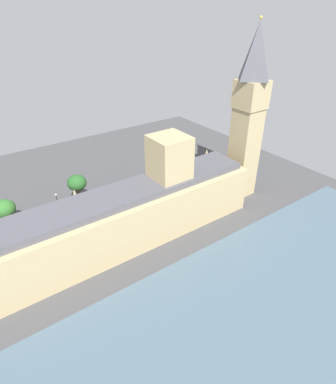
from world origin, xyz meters
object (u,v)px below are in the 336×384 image
object	(u,v)px
plane_tree_far_end	(4,209)
street_lamp_midblock	(57,199)
street_lamp_near_tower	(167,164)
pedestrian_opposite_hall	(97,224)
plane_tree_under_trees	(77,183)
car_dark_green_corner	(171,184)
pedestrian_leading	(197,186)
parliament_building	(134,212)
car_blue_by_river_gate	(124,203)
clock_tower	(249,113)
double_decker_bus_kerbside	(60,217)

from	to	relation	value
plane_tree_far_end	street_lamp_midblock	size ratio (longest dim) A/B	1.40
street_lamp_near_tower	street_lamp_midblock	world-z (taller)	street_lamp_near_tower
pedestrian_opposite_hall	plane_tree_under_trees	bearing A→B (deg)	94.41
plane_tree_under_trees	street_lamp_midblock	size ratio (longest dim) A/B	1.65
plane_tree_under_trees	street_lamp_near_tower	bearing A→B (deg)	-89.16
pedestrian_opposite_hall	car_dark_green_corner	bearing A→B (deg)	19.69
pedestrian_leading	pedestrian_opposite_hall	xyz separation A→B (m)	(-0.39, 35.88, 0.04)
pedestrian_leading	street_lamp_near_tower	xyz separation A→B (m)	(13.35, 2.38, 3.65)
plane_tree_under_trees	street_lamp_near_tower	size ratio (longest dim) A/B	1.59
parliament_building	car_blue_by_river_gate	xyz separation A→B (m)	(14.48, -4.72, -6.81)
car_dark_green_corner	pedestrian_leading	size ratio (longest dim) A/B	2.68
street_lamp_midblock	plane_tree_far_end	bearing A→B (deg)	88.58
plane_tree_far_end	plane_tree_under_trees	bearing A→B (deg)	-90.92
pedestrian_leading	plane_tree_under_trees	distance (m)	38.04
car_dark_green_corner	plane_tree_far_end	distance (m)	49.71
clock_tower	pedestrian_leading	size ratio (longest dim) A/B	32.03
car_blue_by_river_gate	street_lamp_near_tower	xyz separation A→B (m)	(8.98, -22.30, 3.47)
pedestrian_leading	car_dark_green_corner	bearing A→B (deg)	-33.70
street_lamp_midblock	plane_tree_under_trees	bearing A→B (deg)	-89.86
car_blue_by_river_gate	pedestrian_leading	distance (m)	25.07
double_decker_bus_kerbside	plane_tree_under_trees	bearing A→B (deg)	-43.51
pedestrian_leading	plane_tree_far_end	size ratio (longest dim) A/B	0.19
pedestrian_opposite_hall	plane_tree_far_end	xyz separation A→B (m)	(13.58, 19.28, 5.27)
parliament_building	car_dark_green_corner	bearing A→B (deg)	-55.20
car_dark_green_corner	car_blue_by_river_gate	world-z (taller)	same
car_dark_green_corner	plane_tree_far_end	size ratio (longest dim) A/B	0.50
car_dark_green_corner	car_blue_by_river_gate	bearing A→B (deg)	99.46
parliament_building	clock_tower	size ratio (longest dim) A/B	1.38
double_decker_bus_kerbside	plane_tree_under_trees	size ratio (longest dim) A/B	1.08
parliament_building	pedestrian_leading	size ratio (longest dim) A/B	44.18
clock_tower	car_blue_by_river_gate	size ratio (longest dim) A/B	11.37
pedestrian_leading	street_lamp_near_tower	size ratio (longest dim) A/B	0.25
parliament_building	street_lamp_near_tower	xyz separation A→B (m)	(23.46, -27.02, -3.34)
clock_tower	double_decker_bus_kerbside	distance (m)	59.76
car_dark_green_corner	pedestrian_leading	distance (m)	8.65
street_lamp_near_tower	pedestrian_leading	bearing A→B (deg)	-169.88
car_blue_by_river_gate	pedestrian_leading	size ratio (longest dim) A/B	2.82
plane_tree_under_trees	street_lamp_midblock	world-z (taller)	plane_tree_under_trees
double_decker_bus_kerbside	pedestrian_opposite_hall	bearing A→B (deg)	-124.59
parliament_building	street_lamp_midblock	world-z (taller)	parliament_building
car_blue_by_river_gate	street_lamp_near_tower	size ratio (longest dim) A/B	0.71
clock_tower	street_lamp_near_tower	distance (m)	33.64
car_blue_by_river_gate	plane_tree_far_end	distance (m)	32.14
parliament_building	double_decker_bus_kerbside	distance (m)	21.93
pedestrian_leading	street_lamp_near_tower	distance (m)	14.04
parliament_building	clock_tower	world-z (taller)	clock_tower
car_dark_green_corner	street_lamp_near_tower	distance (m)	9.01
car_dark_green_corner	pedestrian_leading	bearing A→B (deg)	-129.31
plane_tree_far_end	street_lamp_near_tower	bearing A→B (deg)	-89.83
car_blue_by_river_gate	plane_tree_far_end	xyz separation A→B (m)	(8.82, 30.48, 5.13)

